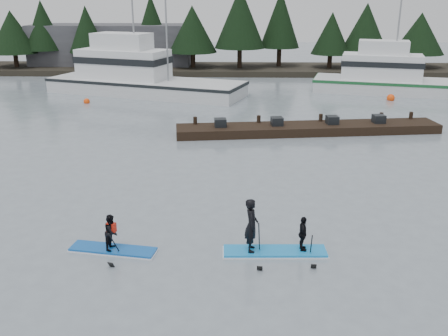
{
  "coord_description": "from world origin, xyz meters",
  "views": [
    {
      "loc": [
        0.64,
        -14.28,
        8.15
      ],
      "look_at": [
        0.0,
        6.0,
        1.1
      ],
      "focal_mm": 40.0,
      "sensor_mm": 36.0,
      "label": 1
    }
  ],
  "objects_px": {
    "paddleboard_solo": "(112,239)",
    "fishing_boat_large": "(140,85)",
    "floating_dock": "(308,129)",
    "paddleboard_duo": "(270,235)",
    "fishing_boat_medium": "(396,86)"
  },
  "relations": [
    {
      "from": "fishing_boat_medium",
      "to": "floating_dock",
      "type": "xyz_separation_m",
      "value": [
        -9.42,
        -13.89,
        -0.36
      ]
    },
    {
      "from": "fishing_boat_large",
      "to": "fishing_boat_medium",
      "type": "relative_size",
      "value": 1.15
    },
    {
      "from": "paddleboard_solo",
      "to": "paddleboard_duo",
      "type": "bearing_deg",
      "value": 9.34
    },
    {
      "from": "fishing_boat_medium",
      "to": "paddleboard_solo",
      "type": "bearing_deg",
      "value": -107.21
    },
    {
      "from": "fishing_boat_medium",
      "to": "floating_dock",
      "type": "relative_size",
      "value": 0.94
    },
    {
      "from": "paddleboard_solo",
      "to": "fishing_boat_large",
      "type": "bearing_deg",
      "value": 108.14
    },
    {
      "from": "paddleboard_solo",
      "to": "floating_dock",
      "type": "bearing_deg",
      "value": 70.36
    },
    {
      "from": "fishing_boat_large",
      "to": "paddleboard_solo",
      "type": "height_order",
      "value": "fishing_boat_large"
    },
    {
      "from": "fishing_boat_large",
      "to": "paddleboard_duo",
      "type": "bearing_deg",
      "value": -52.26
    },
    {
      "from": "fishing_boat_medium",
      "to": "paddleboard_duo",
      "type": "distance_m",
      "value": 31.97
    },
    {
      "from": "fishing_boat_large",
      "to": "paddleboard_duo",
      "type": "distance_m",
      "value": 29.87
    },
    {
      "from": "fishing_boat_large",
      "to": "floating_dock",
      "type": "xyz_separation_m",
      "value": [
        12.97,
        -12.78,
        -0.46
      ]
    },
    {
      "from": "floating_dock",
      "to": "paddleboard_solo",
      "type": "height_order",
      "value": "paddleboard_solo"
    },
    {
      "from": "floating_dock",
      "to": "paddleboard_duo",
      "type": "distance_m",
      "value": 15.81
    },
    {
      "from": "fishing_boat_medium",
      "to": "paddleboard_duo",
      "type": "height_order",
      "value": "fishing_boat_medium"
    }
  ]
}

